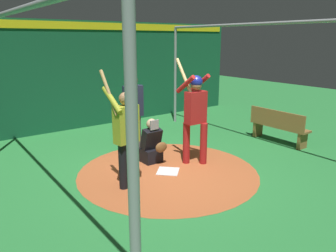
{
  "coord_description": "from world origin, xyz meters",
  "views": [
    {
      "loc": [
        4.89,
        -3.61,
        2.58
      ],
      "look_at": [
        0.0,
        0.0,
        0.95
      ],
      "focal_mm": 34.93,
      "sensor_mm": 36.0,
      "label": 1
    }
  ],
  "objects_px": {
    "home_plate": "(168,171)",
    "bench": "(278,126)",
    "catcher": "(152,145)",
    "visitor": "(126,133)",
    "umpire": "(133,110)",
    "batter": "(195,111)"
  },
  "relations": [
    {
      "from": "home_plate",
      "to": "bench",
      "type": "height_order",
      "value": "bench"
    },
    {
      "from": "catcher",
      "to": "home_plate",
      "type": "bearing_deg",
      "value": -3.86
    },
    {
      "from": "visitor",
      "to": "umpire",
      "type": "bearing_deg",
      "value": 136.86
    },
    {
      "from": "batter",
      "to": "visitor",
      "type": "relative_size",
      "value": 1.06
    },
    {
      "from": "umpire",
      "to": "bench",
      "type": "distance_m",
      "value": 3.71
    },
    {
      "from": "umpire",
      "to": "bench",
      "type": "xyz_separation_m",
      "value": [
        1.51,
        3.34,
        -0.58
      ]
    },
    {
      "from": "home_plate",
      "to": "catcher",
      "type": "relative_size",
      "value": 0.44
    },
    {
      "from": "home_plate",
      "to": "visitor",
      "type": "xyz_separation_m",
      "value": [
        0.1,
        -0.98,
        0.99
      ]
    },
    {
      "from": "catcher",
      "to": "bench",
      "type": "distance_m",
      "value": 3.44
    },
    {
      "from": "batter",
      "to": "visitor",
      "type": "bearing_deg",
      "value": -84.56
    },
    {
      "from": "umpire",
      "to": "batter",
      "type": "bearing_deg",
      "value": 26.94
    },
    {
      "from": "batter",
      "to": "bench",
      "type": "xyz_separation_m",
      "value": [
        0.17,
        2.66,
        -0.71
      ]
    },
    {
      "from": "home_plate",
      "to": "catcher",
      "type": "distance_m",
      "value": 0.74
    },
    {
      "from": "batter",
      "to": "visitor",
      "type": "distance_m",
      "value": 1.73
    },
    {
      "from": "home_plate",
      "to": "bench",
      "type": "distance_m",
      "value": 3.42
    },
    {
      "from": "catcher",
      "to": "umpire",
      "type": "height_order",
      "value": "umpire"
    },
    {
      "from": "visitor",
      "to": "batter",
      "type": "bearing_deg",
      "value": 86.92
    },
    {
      "from": "home_plate",
      "to": "bench",
      "type": "bearing_deg",
      "value": 88.09
    },
    {
      "from": "catcher",
      "to": "bench",
      "type": "height_order",
      "value": "catcher"
    },
    {
      "from": "visitor",
      "to": "bench",
      "type": "xyz_separation_m",
      "value": [
        0.01,
        4.37,
        -0.56
      ]
    },
    {
      "from": "home_plate",
      "to": "batter",
      "type": "height_order",
      "value": "batter"
    },
    {
      "from": "bench",
      "to": "umpire",
      "type": "bearing_deg",
      "value": -114.39
    }
  ]
}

